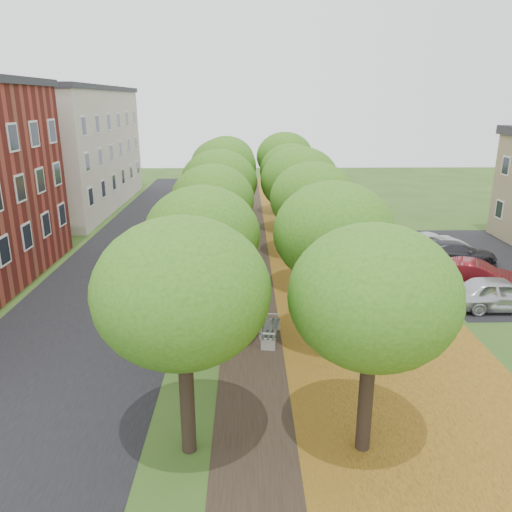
{
  "coord_description": "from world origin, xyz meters",
  "views": [
    {
      "loc": [
        -0.58,
        -11.59,
        9.25
      ],
      "look_at": [
        -0.16,
        9.92,
        2.5
      ],
      "focal_mm": 35.0,
      "sensor_mm": 36.0,
      "label": 1
    }
  ],
  "objects_px": {
    "bench": "(269,328)",
    "car_white": "(432,244)",
    "car_red": "(476,276)",
    "car_silver": "(500,294)",
    "car_grey": "(457,253)"
  },
  "relations": [
    {
      "from": "car_silver",
      "to": "car_red",
      "type": "relative_size",
      "value": 1.0
    },
    {
      "from": "car_silver",
      "to": "car_grey",
      "type": "xyz_separation_m",
      "value": [
        0.8,
        6.76,
        -0.11
      ]
    },
    {
      "from": "bench",
      "to": "car_red",
      "type": "distance_m",
      "value": 11.95
    },
    {
      "from": "car_silver",
      "to": "car_red",
      "type": "distance_m",
      "value": 2.47
    },
    {
      "from": "car_grey",
      "to": "car_white",
      "type": "bearing_deg",
      "value": 28.06
    },
    {
      "from": "bench",
      "to": "car_white",
      "type": "bearing_deg",
      "value": -33.46
    },
    {
      "from": "car_red",
      "to": "car_white",
      "type": "distance_m",
      "value": 6.18
    },
    {
      "from": "car_silver",
      "to": "car_white",
      "type": "distance_m",
      "value": 8.66
    },
    {
      "from": "bench",
      "to": "car_grey",
      "type": "height_order",
      "value": "car_grey"
    },
    {
      "from": "car_silver",
      "to": "car_white",
      "type": "relative_size",
      "value": 0.93
    },
    {
      "from": "bench",
      "to": "car_white",
      "type": "xyz_separation_m",
      "value": [
        10.7,
        11.51,
        0.18
      ]
    },
    {
      "from": "bench",
      "to": "car_silver",
      "type": "height_order",
      "value": "car_silver"
    },
    {
      "from": "bench",
      "to": "car_red",
      "type": "relative_size",
      "value": 0.46
    },
    {
      "from": "car_red",
      "to": "car_white",
      "type": "bearing_deg",
      "value": 22.15
    },
    {
      "from": "bench",
      "to": "car_white",
      "type": "distance_m",
      "value": 15.71
    }
  ]
}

